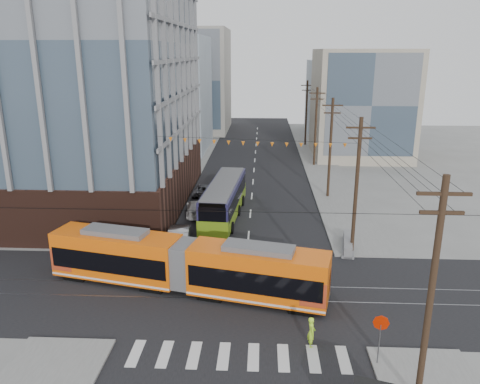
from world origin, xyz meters
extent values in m
plane|color=slate|center=(0.00, 0.00, 0.00)|extent=(160.00, 160.00, 0.00)
cube|color=#381E16|center=(-22.00, 23.00, 14.30)|extent=(30.00, 25.00, 28.60)
cube|color=#8C99A5|center=(-17.00, 52.00, 9.00)|extent=(18.00, 16.00, 18.00)
cube|color=gray|center=(16.00, 48.00, 8.00)|extent=(14.00, 14.00, 16.00)
cube|color=gray|center=(-14.00, 72.00, 10.00)|extent=(16.00, 18.00, 20.00)
cube|color=#8C99A5|center=(18.00, 68.00, 7.00)|extent=(16.00, 16.00, 14.00)
cylinder|color=black|center=(8.50, -6.00, 5.50)|extent=(0.30, 0.30, 11.00)
cylinder|color=black|center=(8.50, 56.00, 5.50)|extent=(0.30, 0.30, 11.00)
imported|color=#959595|center=(-5.78, 11.91, 0.81)|extent=(2.17, 5.06, 1.62)
imported|color=silver|center=(-5.36, 19.46, 0.71)|extent=(2.65, 5.15, 1.43)
imported|color=#575960|center=(-5.44, 26.37, 0.61)|extent=(2.43, 4.56, 1.22)
imported|color=#BBFF2C|center=(3.97, -1.85, 0.89)|extent=(0.46, 0.67, 1.78)
cube|color=#5F5F5F|center=(8.30, 11.78, 0.43)|extent=(1.62, 4.44, 0.87)
camera|label=1|loc=(1.12, -24.44, 15.74)|focal=35.00mm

